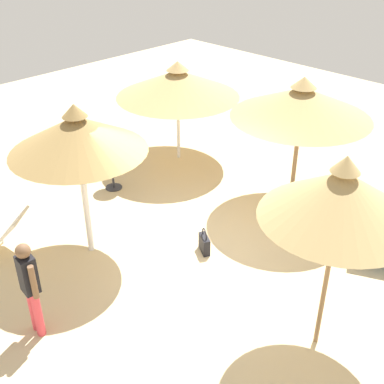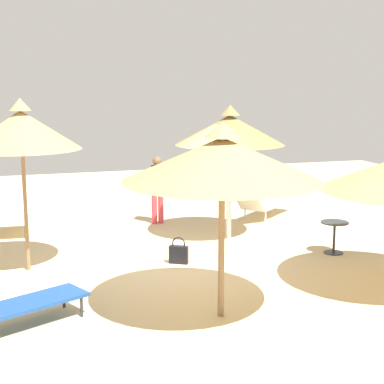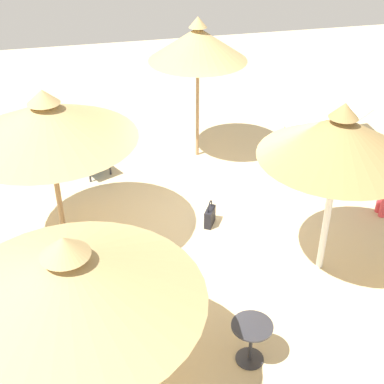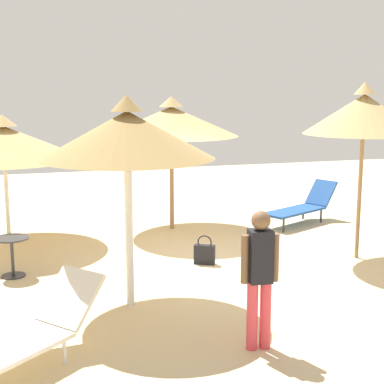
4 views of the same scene
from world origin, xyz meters
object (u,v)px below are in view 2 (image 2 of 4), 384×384
object	(u,v)px
lounge_chair_back	(13,213)
side_table_round	(334,232)
parasol_umbrella_far_right	(230,130)
parasol_umbrella_center	(21,130)
parasol_umbrella_near_right	(222,159)
person_standing_edge	(157,186)
lounge_chair_near_left	(11,303)
handbag	(179,254)
lounge_chair_front	(263,203)

from	to	relation	value
lounge_chair_back	side_table_round	size ratio (longest dim) A/B	3.22
parasol_umbrella_far_right	parasol_umbrella_center	bearing A→B (deg)	-166.52
parasol_umbrella_center	lounge_chair_back	world-z (taller)	parasol_umbrella_center
parasol_umbrella_center	parasol_umbrella_far_right	bearing A→B (deg)	13.48
parasol_umbrella_near_right	person_standing_edge	xyz separation A→B (m)	(0.54, 5.88, -1.38)
parasol_umbrella_center	person_standing_edge	xyz separation A→B (m)	(3.14, 2.82, -1.62)
parasol_umbrella_center	lounge_chair_near_left	xyz separation A→B (m)	(-0.31, -2.66, -2.15)
handbag	lounge_chair_front	bearing A→B (deg)	44.40
parasol_umbrella_far_right	parasol_umbrella_center	xyz separation A→B (m)	(-4.30, -1.03, 0.18)
parasol_umbrella_near_right	lounge_chair_front	distance (m)	6.78
parasol_umbrella_near_right	parasol_umbrella_far_right	bearing A→B (deg)	67.41
person_standing_edge	parasol_umbrella_center	bearing A→B (deg)	-138.02
parasol_umbrella_far_right	side_table_round	xyz separation A→B (m)	(1.58, -1.75, -1.93)
parasol_umbrella_near_right	handbag	world-z (taller)	parasol_umbrella_near_right
person_standing_edge	lounge_chair_back	bearing A→B (deg)	172.43
person_standing_edge	side_table_round	size ratio (longest dim) A/B	2.54
parasol_umbrella_far_right	parasol_umbrella_near_right	distance (m)	4.42
lounge_chair_back	lounge_chair_front	bearing A→B (deg)	-6.31
parasol_umbrella_center	person_standing_edge	distance (m)	4.52
lounge_chair_near_left	lounge_chair_back	world-z (taller)	lounge_chair_near_left
parasol_umbrella_near_right	lounge_chair_front	bearing A→B (deg)	60.34
parasol_umbrella_far_right	lounge_chair_front	xyz separation A→B (m)	(1.52, 1.57, -1.99)
parasol_umbrella_far_right	person_standing_edge	size ratio (longest dim) A/B	1.77
lounge_chair_back	handbag	world-z (taller)	lounge_chair_back
parasol_umbrella_near_right	lounge_chair_front	xyz separation A→B (m)	(3.22, 5.65, -1.92)
lounge_chair_near_left	lounge_chair_back	xyz separation A→B (m)	(0.09, 5.93, 0.00)
lounge_chair_near_left	person_standing_edge	world-z (taller)	person_standing_edge
lounge_chair_near_left	lounge_chair_front	bearing A→B (deg)	40.65
person_standing_edge	handbag	xyz separation A→B (m)	(-0.41, -3.25, -0.74)
lounge_chair_back	lounge_chair_front	size ratio (longest dim) A/B	0.96
handbag	parasol_umbrella_center	bearing A→B (deg)	171.00
parasol_umbrella_near_right	lounge_chair_near_left	world-z (taller)	parasol_umbrella_near_right
lounge_chair_back	person_standing_edge	distance (m)	3.42
lounge_chair_front	handbag	world-z (taller)	lounge_chair_front
parasol_umbrella_near_right	handbag	size ratio (longest dim) A/B	5.50
lounge_chair_back	lounge_chair_front	distance (m)	6.07
parasol_umbrella_near_right	lounge_chair_near_left	size ratio (longest dim) A/B	1.36
lounge_chair_near_left	lounge_chair_front	size ratio (longest dim) A/B	0.97
parasol_umbrella_center	side_table_round	world-z (taller)	parasol_umbrella_center
parasol_umbrella_far_right	lounge_chair_near_left	distance (m)	6.22
lounge_chair_front	person_standing_edge	bearing A→B (deg)	175.28
lounge_chair_front	side_table_round	world-z (taller)	lounge_chair_front
lounge_chair_near_left	lounge_chair_back	bearing A→B (deg)	89.08
lounge_chair_front	parasol_umbrella_near_right	bearing A→B (deg)	-119.66
parasol_umbrella_center	lounge_chair_near_left	world-z (taller)	parasol_umbrella_center
lounge_chair_near_left	side_table_round	xyz separation A→B (m)	(6.18, 1.94, 0.04)
parasol_umbrella_center	parasol_umbrella_near_right	bearing A→B (deg)	-49.61
parasol_umbrella_far_right	parasol_umbrella_center	distance (m)	4.42
lounge_chair_front	side_table_round	size ratio (longest dim) A/B	3.34
side_table_round	lounge_chair_near_left	bearing A→B (deg)	-162.57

